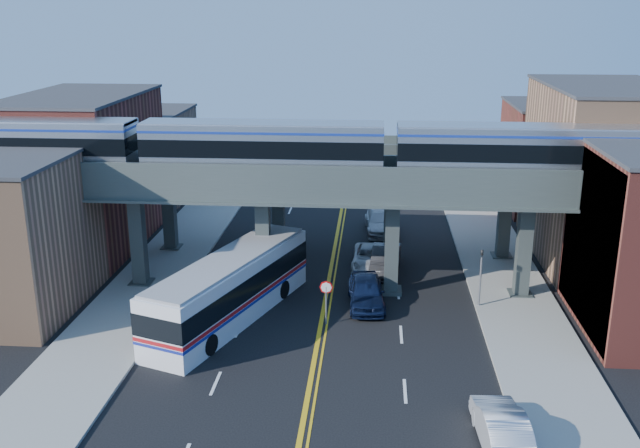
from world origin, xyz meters
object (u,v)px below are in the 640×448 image
object	(u,v)px
stop_sign	(326,295)
car_lane_b	(385,260)
car_lane_c	(370,258)
car_parked_curb	(502,428)
transit_bus	(230,289)
transit_train	(263,146)
car_lane_d	(381,222)
car_lane_a	(366,292)
traffic_signal	(481,272)

from	to	relation	value
stop_sign	car_lane_b	distance (m)	9.24
car_lane_c	car_parked_curb	size ratio (longest dim) A/B	1.02
car_lane_b	car_lane_c	bearing A→B (deg)	147.26
transit_bus	car_lane_c	bearing A→B (deg)	-21.37
transit_train	stop_sign	xyz separation A→B (m)	(4.18, -5.00, -7.41)
car_lane_b	car_lane_d	size ratio (longest dim) A/B	0.89
transit_train	car_parked_curb	bearing A→B (deg)	-52.84
transit_bus	car_lane_c	world-z (taller)	transit_bus
transit_train	transit_bus	size ratio (longest dim) A/B	3.23
car_lane_a	car_lane_d	distance (m)	14.66
stop_sign	car_lane_d	distance (m)	17.77
transit_train	car_lane_a	bearing A→B (deg)	-18.71
car_parked_curb	car_lane_d	bearing A→B (deg)	-84.02
transit_bus	traffic_signal	bearing A→B (deg)	-59.79
transit_bus	car_lane_b	distance (m)	12.09
stop_sign	car_lane_a	distance (m)	3.70
transit_train	car_lane_a	distance (m)	10.68
transit_bus	car_lane_d	xyz separation A→B (m)	(8.64, 17.04, -0.96)
car_lane_a	car_lane_c	bearing A→B (deg)	84.54
transit_train	traffic_signal	bearing A→B (deg)	-8.69
car_parked_curb	stop_sign	bearing A→B (deg)	-57.79
transit_bus	car_parked_curb	size ratio (longest dim) A/B	2.76
stop_sign	car_lane_a	world-z (taller)	stop_sign
car_lane_a	car_lane_c	distance (m)	6.51
stop_sign	car_lane_c	bearing A→B (deg)	75.83
car_lane_a	car_lane_c	xyz separation A→B (m)	(0.15, 6.50, -0.18)
traffic_signal	transit_bus	world-z (taller)	traffic_signal
car_lane_d	car_lane_c	bearing A→B (deg)	-99.36
transit_train	car_lane_a	world-z (taller)	transit_train
car_lane_d	transit_train	bearing A→B (deg)	-124.33
car_lane_c	stop_sign	bearing A→B (deg)	-102.45
transit_train	stop_sign	distance (m)	9.87
car_lane_c	car_parked_curb	world-z (taller)	car_parked_curb
transit_bus	car_lane_c	xyz separation A→B (m)	(7.87, 8.91, -1.10)
traffic_signal	car_lane_c	distance (m)	9.25
traffic_signal	stop_sign	bearing A→B (deg)	-161.37
transit_train	stop_sign	size ratio (longest dim) A/B	17.05
car_lane_b	car_parked_curb	distance (m)	20.06
transit_train	car_lane_b	world-z (taller)	transit_train
transit_bus	car_lane_b	bearing A→B (deg)	-27.59
transit_bus	car_lane_b	size ratio (longest dim) A/B	2.66
traffic_signal	transit_bus	size ratio (longest dim) A/B	0.30
transit_bus	car_parked_curb	xyz separation A→B (m)	(13.46, -11.43, -0.98)
transit_train	traffic_signal	distance (m)	14.91
car_lane_c	car_lane_d	size ratio (longest dim) A/B	0.88
traffic_signal	car_lane_a	distance (m)	6.84
traffic_signal	car_lane_d	xyz separation A→B (m)	(-5.78, 14.47, -1.45)
stop_sign	car_lane_c	world-z (taller)	stop_sign
transit_train	traffic_signal	xyz separation A→B (m)	(13.08, -2.00, -6.87)
transit_train	transit_bus	bearing A→B (deg)	-106.31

